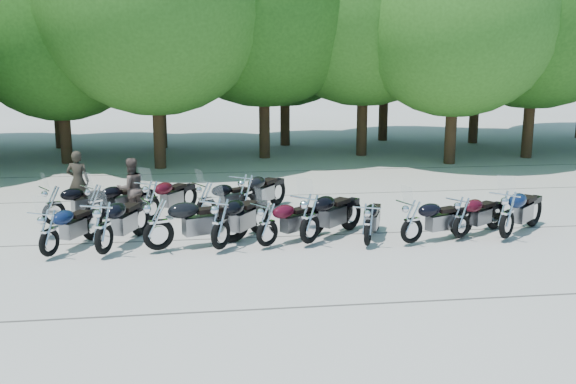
{
  "coord_description": "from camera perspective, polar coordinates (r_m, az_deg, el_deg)",
  "views": [
    {
      "loc": [
        -2.01,
        -14.06,
        4.55
      ],
      "look_at": [
        0.0,
        1.5,
        1.1
      ],
      "focal_mm": 42.0,
      "sensor_mm": 36.0,
      "label": 1
    }
  ],
  "objects": [
    {
      "name": "tree_11",
      "position": [
        30.55,
        -10.98,
        13.96
      ],
      "size": [
        7.56,
        7.56,
        9.28
      ],
      "color": "#3A2614",
      "rests_on": "ground"
    },
    {
      "name": "rider_1",
      "position": [
        18.31,
        -13.15,
        0.3
      ],
      "size": [
        0.98,
        0.89,
        1.63
      ],
      "primitive_type": "imported",
      "rotation": [
        0.0,
        0.0,
        3.57
      ],
      "color": "#4E3E38",
      "rests_on": "ground"
    },
    {
      "name": "motorcycle_11",
      "position": [
        17.99,
        -16.01,
        -0.81
      ],
      "size": [
        2.03,
        1.76,
        1.17
      ],
      "primitive_type": null,
      "rotation": [
        0.0,
        0.0,
        2.22
      ],
      "color": "black",
      "rests_on": "ground"
    },
    {
      "name": "motorcycle_1",
      "position": [
        15.12,
        -15.37,
        -2.83
      ],
      "size": [
        1.58,
        2.55,
        1.38
      ],
      "primitive_type": null,
      "rotation": [
        0.0,
        0.0,
        2.77
      ],
      "color": "black",
      "rests_on": "ground"
    },
    {
      "name": "motorcycle_6",
      "position": [
        15.39,
        6.79,
        -2.65
      ],
      "size": [
        1.33,
        2.12,
        1.15
      ],
      "primitive_type": null,
      "rotation": [
        0.0,
        0.0,
        2.76
      ],
      "color": "black",
      "rests_on": "ground"
    },
    {
      "name": "ground",
      "position": [
        14.91,
        0.74,
        -5.36
      ],
      "size": [
        90.0,
        90.0,
        0.0
      ],
      "primitive_type": "plane",
      "color": "gray",
      "rests_on": "ground"
    },
    {
      "name": "motorcycle_14",
      "position": [
        17.85,
        -3.59,
        -0.17
      ],
      "size": [
        1.97,
        2.35,
        1.34
      ],
      "primitive_type": null,
      "rotation": [
        0.0,
        0.0,
        2.52
      ],
      "color": "black",
      "rests_on": "ground"
    },
    {
      "name": "motorcycle_9",
      "position": [
        16.58,
        18.08,
        -1.73
      ],
      "size": [
        2.26,
        2.16,
        1.35
      ],
      "primitive_type": null,
      "rotation": [
        0.0,
        0.0,
        2.32
      ],
      "color": "#0C1939",
      "rests_on": "ground"
    },
    {
      "name": "motorcycle_2",
      "position": [
        15.13,
        -10.93,
        -2.57
      ],
      "size": [
        2.58,
        1.58,
        1.4
      ],
      "primitive_type": null,
      "rotation": [
        0.0,
        0.0,
        1.93
      ],
      "color": "black",
      "rests_on": "ground"
    },
    {
      "name": "tree_13",
      "position": [
        32.74,
        8.33,
        14.88
      ],
      "size": [
        8.31,
        8.31,
        10.2
      ],
      "color": "#3A2614",
      "rests_on": "ground"
    },
    {
      "name": "motorcycle_4",
      "position": [
        15.19,
        -1.77,
        -2.66
      ],
      "size": [
        2.11,
        1.78,
        1.21
      ],
      "primitive_type": null,
      "rotation": [
        0.0,
        0.0,
        2.2
      ],
      "color": "#3F0816",
      "rests_on": "ground"
    },
    {
      "name": "motorcycle_13",
      "position": [
        17.64,
        -6.97,
        -0.64
      ],
      "size": [
        2.13,
        1.64,
        1.19
      ],
      "primitive_type": null,
      "rotation": [
        0.0,
        0.0,
        2.11
      ],
      "color": "black",
      "rests_on": "ground"
    },
    {
      "name": "motorcycle_8",
      "position": [
        16.35,
        14.47,
        -2.01
      ],
      "size": [
        2.08,
        1.72,
        1.18
      ],
      "primitive_type": null,
      "rotation": [
        0.0,
        0.0,
        2.18
      ],
      "color": "#3A0712",
      "rests_on": "ground"
    },
    {
      "name": "motorcycle_12",
      "position": [
        17.78,
        -11.51,
        -0.61
      ],
      "size": [
        1.83,
        2.19,
        1.25
      ],
      "primitive_type": null,
      "rotation": [
        0.0,
        0.0,
        2.52
      ],
      "color": "#3C0811",
      "rests_on": "ground"
    },
    {
      "name": "motorcycle_10",
      "position": [
        18.04,
        -19.25,
        -0.97
      ],
      "size": [
        2.12,
        1.68,
        1.19
      ],
      "primitive_type": null,
      "rotation": [
        0.0,
        0.0,
        2.14
      ],
      "color": "black",
      "rests_on": "ground"
    },
    {
      "name": "rider_0",
      "position": [
        19.5,
        -17.35,
        0.9
      ],
      "size": [
        0.67,
        0.49,
        1.7
      ],
      "primitive_type": "imported",
      "rotation": [
        0.0,
        0.0,
        3.01
      ],
      "color": "#2A241C",
      "rests_on": "ground"
    },
    {
      "name": "tree_2",
      "position": [
        27.41,
        -18.92,
        13.35
      ],
      "size": [
        7.31,
        7.31,
        8.97
      ],
      "color": "#3A2614",
      "rests_on": "ground"
    },
    {
      "name": "motorcycle_3",
      "position": [
        15.01,
        -5.74,
        -2.58
      ],
      "size": [
        1.97,
        2.43,
        1.37
      ],
      "primitive_type": null,
      "rotation": [
        0.0,
        0.0,
        2.55
      ],
      "color": "black",
      "rests_on": "ground"
    },
    {
      "name": "tree_12",
      "position": [
        30.78,
        -0.26,
        14.59
      ],
      "size": [
        7.88,
        7.88,
        9.67
      ],
      "color": "#3A2614",
      "rests_on": "ground"
    },
    {
      "name": "tree_10",
      "position": [
        31.67,
        -19.38,
        13.73
      ],
      "size": [
        7.78,
        7.78,
        9.55
      ],
      "color": "#3A2614",
      "rests_on": "ground"
    },
    {
      "name": "motorcycle_0",
      "position": [
        15.37,
        -19.62,
        -3.18
      ],
      "size": [
        1.55,
        2.23,
        1.22
      ],
      "primitive_type": null,
      "rotation": [
        0.0,
        0.0,
        2.68
      ],
      "color": "#0E1A3E",
      "rests_on": "ground"
    },
    {
      "name": "tree_6",
      "position": [
        26.68,
        14.12,
        14.76
      ],
      "size": [
        8.0,
        8.0,
        9.82
      ],
      "color": "#3A2614",
      "rests_on": "ground"
    },
    {
      "name": "motorcycle_5",
      "position": [
        15.37,
        1.86,
        -2.15
      ],
      "size": [
        2.24,
        2.25,
        1.38
      ],
      "primitive_type": null,
      "rotation": [
        0.0,
        0.0,
        2.36
      ],
      "color": "black",
      "rests_on": "ground"
    },
    {
      "name": "motorcycle_7",
      "position": [
        15.68,
        10.45,
        -2.38
      ],
      "size": [
        2.22,
        1.41,
        1.21
      ],
      "primitive_type": null,
      "rotation": [
        0.0,
        0.0,
        1.96
      ],
      "color": "black",
      "rests_on": "ground"
    },
    {
      "name": "tree_14",
      "position": [
        32.74,
        15.94,
        14.18
      ],
      "size": [
        8.02,
        8.02,
        9.84
      ],
      "color": "#3A2614",
      "rests_on": "ground"
    }
  ]
}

